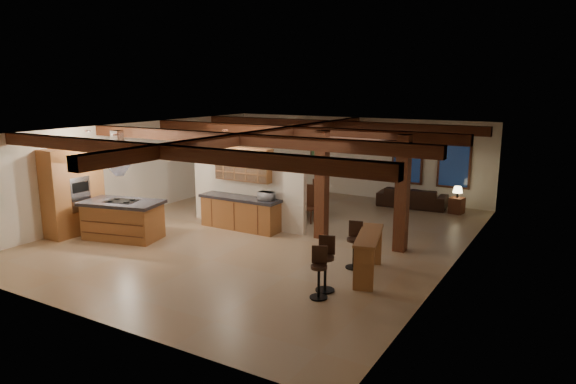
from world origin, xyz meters
name	(u,v)px	position (x,y,z in m)	size (l,w,h in m)	color
ground	(268,235)	(0.00, 0.00, 0.00)	(12.00, 12.00, 0.00)	tan
room_walls	(267,171)	(0.00, 0.00, 1.78)	(12.00, 12.00, 12.00)	white
ceiling_beams	(267,135)	(0.00, 0.00, 2.76)	(10.00, 12.00, 0.28)	#3E160F
timber_posts	(361,177)	(2.50, 0.50, 1.76)	(2.50, 0.30, 2.90)	#3E160F
partition_wall	(248,189)	(-1.00, 0.50, 1.10)	(3.80, 0.18, 2.20)	white
pantry_cabinet	(73,191)	(-4.67, -2.60, 1.20)	(0.67, 1.60, 2.40)	brown
back_counter	(240,213)	(-1.00, 0.11, 0.48)	(2.50, 0.66, 0.94)	brown
upper_display_cabinet	(243,164)	(-1.00, 0.31, 1.85)	(1.80, 0.36, 0.95)	brown
range_hood	(120,173)	(-3.16, -2.26, 1.78)	(1.10, 1.10, 1.40)	silver
back_windows	(430,161)	(2.80, 5.93, 1.50)	(2.70, 0.07, 1.70)	#3E160F
framed_art	(318,148)	(-1.50, 5.94, 1.70)	(0.65, 0.05, 0.85)	#3E160F
recessed_cans	(144,132)	(-2.53, -1.93, 2.87)	(3.16, 2.46, 0.03)	silver
kitchen_island	(123,219)	(-3.16, -2.26, 0.52)	(2.30, 1.57, 1.04)	brown
dining_table	(294,205)	(-0.43, 2.22, 0.34)	(1.95, 1.09, 0.69)	#3B170E
sofa	(412,197)	(2.44, 5.25, 0.33)	(2.26, 0.89, 0.66)	black
microwave	(267,196)	(-0.10, 0.11, 1.06)	(0.43, 0.29, 0.24)	silver
bar_counter	(369,248)	(3.57, -1.56, 0.64)	(0.91, 1.87, 0.95)	brown
side_table	(457,206)	(3.95, 5.11, 0.26)	(0.41, 0.41, 0.52)	#3E160F
table_lamp	(458,190)	(3.95, 5.11, 0.77)	(0.31, 0.31, 0.36)	black
bar_stool_a	(319,272)	(3.17, -3.10, 0.51)	(0.38, 0.39, 1.01)	black
bar_stool_b	(326,264)	(3.12, -2.71, 0.56)	(0.40, 0.42, 1.11)	black
bar_stool_c	(354,245)	(3.09, -1.20, 0.54)	(0.38, 0.39, 1.06)	black
dining_chairs	(294,198)	(-0.43, 2.22, 0.57)	(1.99, 1.99, 1.13)	#3E160F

